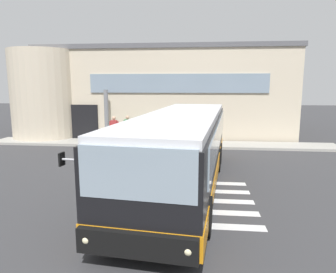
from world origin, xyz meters
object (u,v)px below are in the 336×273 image
(entry_support_column, at_px, (107,115))
(bus_main_foreground, at_px, (182,151))
(passenger_by_doorway, at_px, (128,127))
(passenger_near_column, at_px, (114,128))

(entry_support_column, distance_m, bus_main_foreground, 9.80)
(passenger_by_doorway, bearing_deg, entry_support_column, 157.72)
(bus_main_foreground, bearing_deg, passenger_near_column, 122.59)
(entry_support_column, relative_size, bus_main_foreground, 0.29)
(entry_support_column, bearing_deg, passenger_near_column, -53.67)
(bus_main_foreground, xyz_separation_m, passenger_by_doorway, (-3.82, 7.58, -0.25))
(entry_support_column, height_order, passenger_near_column, entry_support_column)
(entry_support_column, height_order, passenger_by_doorway, entry_support_column)
(bus_main_foreground, xyz_separation_m, passenger_near_column, (-4.55, 7.11, -0.22))
(entry_support_column, height_order, bus_main_foreground, entry_support_column)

